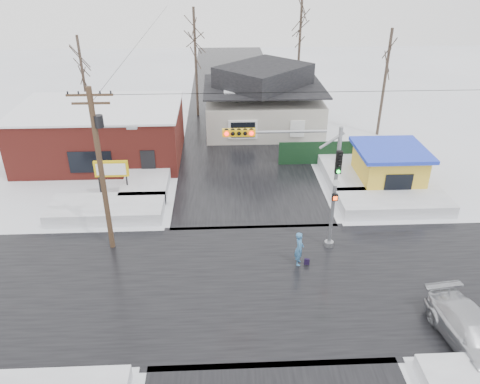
{
  "coord_description": "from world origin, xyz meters",
  "views": [
    {
      "loc": [
        -1.94,
        -18.32,
        14.84
      ],
      "look_at": [
        -0.9,
        4.0,
        3.0
      ],
      "focal_mm": 35.0,
      "sensor_mm": 36.0,
      "label": 1
    }
  ],
  "objects_px": {
    "utility_pole": "(101,163)",
    "pedestrian": "(299,249)",
    "kiosk": "(389,167)",
    "traffic_signal": "(306,173)",
    "car": "(472,333)",
    "marquee_sign": "(111,170)"
  },
  "relations": [
    {
      "from": "pedestrian",
      "to": "car",
      "type": "xyz_separation_m",
      "value": [
        6.23,
        -5.99,
        -0.22
      ]
    },
    {
      "from": "traffic_signal",
      "to": "kiosk",
      "type": "distance_m",
      "value": 10.43
    },
    {
      "from": "kiosk",
      "to": "pedestrian",
      "type": "height_order",
      "value": "kiosk"
    },
    {
      "from": "marquee_sign",
      "to": "pedestrian",
      "type": "distance_m",
      "value": 13.69
    },
    {
      "from": "utility_pole",
      "to": "car",
      "type": "bearing_deg",
      "value": -26.33
    },
    {
      "from": "traffic_signal",
      "to": "kiosk",
      "type": "bearing_deg",
      "value": 44.84
    },
    {
      "from": "marquee_sign",
      "to": "pedestrian",
      "type": "relative_size",
      "value": 1.35
    },
    {
      "from": "marquee_sign",
      "to": "pedestrian",
      "type": "height_order",
      "value": "marquee_sign"
    },
    {
      "from": "traffic_signal",
      "to": "marquee_sign",
      "type": "bearing_deg",
      "value": 150.28
    },
    {
      "from": "traffic_signal",
      "to": "car",
      "type": "distance_m",
      "value": 10.24
    },
    {
      "from": "traffic_signal",
      "to": "car",
      "type": "relative_size",
      "value": 1.4
    },
    {
      "from": "traffic_signal",
      "to": "pedestrian",
      "type": "bearing_deg",
      "value": -104.38
    },
    {
      "from": "kiosk",
      "to": "utility_pole",
      "type": "bearing_deg",
      "value": -159.56
    },
    {
      "from": "car",
      "to": "pedestrian",
      "type": "bearing_deg",
      "value": 128.56
    },
    {
      "from": "utility_pole",
      "to": "marquee_sign",
      "type": "bearing_deg",
      "value": 100.13
    },
    {
      "from": "traffic_signal",
      "to": "utility_pole",
      "type": "height_order",
      "value": "utility_pole"
    },
    {
      "from": "utility_pole",
      "to": "pedestrian",
      "type": "bearing_deg",
      "value": -11.49
    },
    {
      "from": "kiosk",
      "to": "marquee_sign",
      "type": "bearing_deg",
      "value": -178.45
    },
    {
      "from": "traffic_signal",
      "to": "marquee_sign",
      "type": "height_order",
      "value": "traffic_signal"
    },
    {
      "from": "utility_pole",
      "to": "kiosk",
      "type": "height_order",
      "value": "utility_pole"
    },
    {
      "from": "pedestrian",
      "to": "car",
      "type": "height_order",
      "value": "pedestrian"
    },
    {
      "from": "utility_pole",
      "to": "kiosk",
      "type": "distance_m",
      "value": 18.95
    }
  ]
}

